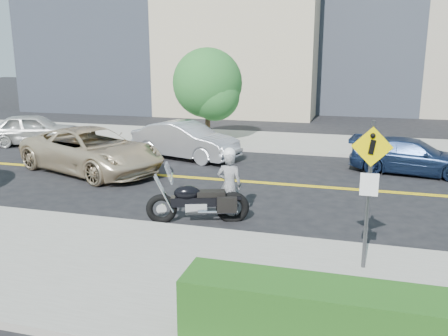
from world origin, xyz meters
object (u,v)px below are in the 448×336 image
at_px(motorcycle, 198,193).
at_px(parked_car_blue, 412,156).
at_px(parked_car_white, 34,129).
at_px(motorcyclist, 229,183).
at_px(pedestrian_sign, 369,181).
at_px(parked_car_silver, 185,140).
at_px(suv, 92,150).

xyz_separation_m(motorcycle, parked_car_blue, (5.97, 7.11, -0.15)).
bearing_deg(motorcycle, parked_car_white, 124.96).
xyz_separation_m(motorcyclist, parked_car_blue, (5.25, 6.58, -0.32)).
relative_size(motorcyclist, parked_car_blue, 0.44).
xyz_separation_m(pedestrian_sign, parked_car_silver, (-7.26, 9.29, -1.18)).
bearing_deg(suv, pedestrian_sign, -100.89).
bearing_deg(parked_car_blue, motorcycle, 148.03).
distance_m(pedestrian_sign, motorcycle, 4.83).
relative_size(pedestrian_sign, motorcycle, 1.14).
height_order(pedestrian_sign, motorcyclist, pedestrian_sign).
relative_size(motorcyclist, motorcycle, 0.74).
relative_size(motorcyclist, parked_car_silver, 0.41).
bearing_deg(suv, motorcyclist, -98.41).
height_order(motorcyclist, suv, motorcyclist).
height_order(motorcycle, parked_car_blue, motorcycle).
bearing_deg(motorcyclist, parked_car_silver, -63.42).
bearing_deg(suv, parked_car_blue, -54.37).
height_order(suv, parked_car_blue, suv).
bearing_deg(motorcycle, parked_car_blue, 31.09).
height_order(motorcyclist, parked_car_blue, motorcyclist).
height_order(parked_car_white, parked_car_silver, parked_car_silver).
height_order(pedestrian_sign, motorcycle, pedestrian_sign).
relative_size(motorcycle, suv, 0.44).
distance_m(parked_car_silver, parked_car_blue, 9.01).
bearing_deg(pedestrian_sign, parked_car_blue, 79.22).
xyz_separation_m(pedestrian_sign, parked_car_white, (-15.47, 10.24, -1.20)).
xyz_separation_m(parked_car_white, parked_car_silver, (8.20, -0.96, 0.02)).
bearing_deg(parked_car_silver, parked_car_white, 99.38).
xyz_separation_m(suv, parked_car_white, (-5.63, 4.12, -0.07)).
bearing_deg(parked_car_silver, suv, 156.98).
bearing_deg(motorcyclist, parked_car_white, -35.31).
bearing_deg(parked_car_silver, pedestrian_sign, -125.92).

